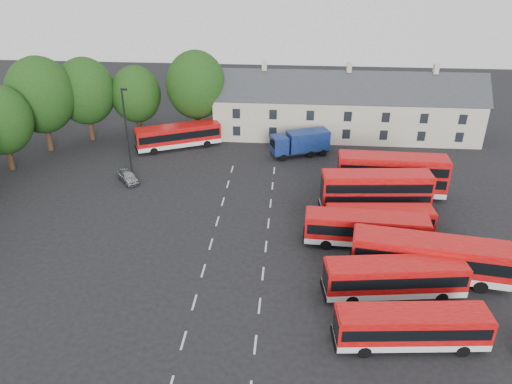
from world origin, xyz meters
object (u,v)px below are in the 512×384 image
at_px(bus_row_a, 412,326).
at_px(bus_dd_south, 376,190).
at_px(silver_car, 128,176).
at_px(lamppost, 127,133).
at_px(box_truck, 301,142).

relative_size(bus_row_a, bus_dd_south, 0.96).
distance_m(silver_car, lamppost, 5.07).
distance_m(bus_row_a, bus_dd_south, 18.18).
xyz_separation_m(box_truck, silver_car, (-19.40, -8.85, -1.13)).
xyz_separation_m(bus_dd_south, box_truck, (-7.32, 13.76, -0.71)).
distance_m(bus_row_a, lamppost, 35.51).
relative_size(box_truck, lamppost, 0.71).
bearing_deg(lamppost, bus_row_a, -41.69).
distance_m(bus_dd_south, lamppost, 27.01).
bearing_deg(box_truck, silver_car, -176.44).
height_order(bus_row_a, silver_car, bus_row_a).
bearing_deg(silver_car, bus_row_a, -78.81).
distance_m(bus_dd_south, box_truck, 15.60).
relative_size(box_truck, silver_car, 2.00).
bearing_deg(silver_car, lamppost, 5.56).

